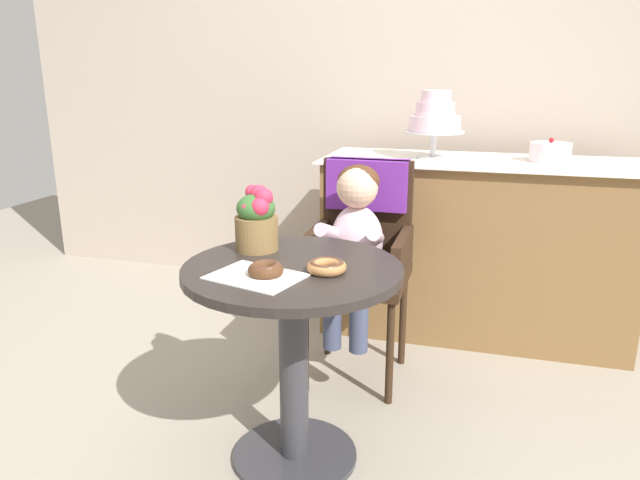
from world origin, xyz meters
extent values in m
plane|color=gray|center=(0.00, 0.00, 0.00)|extent=(8.00, 8.00, 0.00)
cube|color=#B2A393|center=(0.00, 1.85, 1.35)|extent=(4.80, 0.10, 2.70)
cylinder|color=#282321|center=(0.00, 0.00, 0.70)|extent=(0.72, 0.72, 0.03)
cylinder|color=#333338|center=(0.00, 0.00, 0.34)|extent=(0.10, 0.10, 0.69)
cylinder|color=#333338|center=(0.00, 0.00, 0.01)|extent=(0.44, 0.44, 0.02)
cube|color=#332114|center=(0.08, 0.63, 0.47)|extent=(0.42, 0.42, 0.04)
cube|color=#332114|center=(0.08, 0.82, 0.72)|extent=(0.40, 0.04, 0.46)
cube|color=#332114|center=(-0.11, 0.63, 0.58)|extent=(0.04, 0.38, 0.18)
cube|color=#332114|center=(0.27, 0.63, 0.58)|extent=(0.04, 0.38, 0.18)
cube|color=#6B2893|center=(0.08, 0.82, 0.84)|extent=(0.36, 0.11, 0.22)
cylinder|color=#332114|center=(-0.10, 0.45, 0.23)|extent=(0.03, 0.03, 0.45)
cylinder|color=#332114|center=(0.26, 0.45, 0.23)|extent=(0.03, 0.03, 0.45)
cylinder|color=#332114|center=(-0.10, 0.81, 0.23)|extent=(0.03, 0.03, 0.45)
cylinder|color=#332114|center=(0.26, 0.81, 0.23)|extent=(0.03, 0.03, 0.45)
ellipsoid|color=silver|center=(0.08, 0.61, 0.64)|extent=(0.22, 0.16, 0.30)
sphere|color=#E0B293|center=(0.08, 0.60, 0.87)|extent=(0.17, 0.17, 0.17)
ellipsoid|color=#4C2D19|center=(0.08, 0.62, 0.89)|extent=(0.17, 0.17, 0.14)
cylinder|color=silver|center=(-0.02, 0.52, 0.69)|extent=(0.08, 0.23, 0.13)
sphere|color=#E0B293|center=(-0.01, 0.44, 0.62)|extent=(0.06, 0.06, 0.06)
cylinder|color=silver|center=(0.17, 0.52, 0.69)|extent=(0.08, 0.23, 0.13)
sphere|color=#E0B293|center=(0.17, 0.44, 0.62)|extent=(0.06, 0.06, 0.06)
cylinder|color=#3F4760|center=(0.02, 0.53, 0.53)|extent=(0.09, 0.22, 0.09)
cylinder|color=#3F4760|center=(0.02, 0.42, 0.36)|extent=(0.08, 0.08, 0.26)
cylinder|color=#3F4760|center=(0.13, 0.53, 0.53)|extent=(0.09, 0.22, 0.09)
cylinder|color=#3F4760|center=(0.13, 0.42, 0.36)|extent=(0.08, 0.08, 0.26)
cube|color=white|center=(-0.07, -0.13, 0.72)|extent=(0.32, 0.27, 0.00)
torus|color=#AD7542|center=(0.12, -0.03, 0.74)|extent=(0.13, 0.13, 0.04)
torus|color=#512D1E|center=(0.12, -0.03, 0.75)|extent=(0.11, 0.11, 0.02)
torus|color=#4C2D19|center=(-0.05, -0.12, 0.74)|extent=(0.11, 0.11, 0.04)
torus|color=#512D1E|center=(-0.05, -0.12, 0.75)|extent=(0.09, 0.09, 0.02)
cylinder|color=brown|center=(-0.18, 0.14, 0.78)|extent=(0.15, 0.15, 0.12)
ellipsoid|color=#38662D|center=(-0.18, 0.14, 0.87)|extent=(0.14, 0.14, 0.10)
sphere|color=#D82D4C|center=(-0.15, 0.13, 0.91)|extent=(0.07, 0.07, 0.07)
sphere|color=#D82D4C|center=(-0.17, 0.16, 0.92)|extent=(0.07, 0.07, 0.07)
sphere|color=#D82D4C|center=(-0.20, 0.17, 0.92)|extent=(0.05, 0.05, 0.05)
sphere|color=#D82D4C|center=(-0.20, 0.14, 0.86)|extent=(0.06, 0.06, 0.06)
sphere|color=#D82D4C|center=(-0.19, 0.10, 0.88)|extent=(0.05, 0.05, 0.05)
sphere|color=#D82D4C|center=(-0.15, 0.10, 0.88)|extent=(0.07, 0.07, 0.07)
cube|color=olive|center=(0.55, 1.30, 0.45)|extent=(1.50, 0.56, 0.90)
cube|color=white|center=(0.55, 1.30, 0.90)|extent=(1.56, 0.62, 0.01)
cylinder|color=silver|center=(0.31, 1.30, 0.91)|extent=(0.16, 0.16, 0.01)
cylinder|color=silver|center=(0.31, 1.30, 0.97)|extent=(0.03, 0.03, 0.12)
cylinder|color=silver|center=(0.31, 1.30, 1.03)|extent=(0.30, 0.30, 0.01)
cylinder|color=silver|center=(0.31, 1.30, 1.08)|extent=(0.26, 0.25, 0.08)
cylinder|color=silver|center=(0.31, 1.30, 1.05)|extent=(0.26, 0.26, 0.01)
cylinder|color=silver|center=(0.31, 1.30, 1.15)|extent=(0.19, 0.19, 0.07)
cylinder|color=silver|center=(0.31, 1.30, 1.12)|extent=(0.19, 0.19, 0.01)
cylinder|color=silver|center=(0.31, 1.30, 1.21)|extent=(0.15, 0.15, 0.06)
cylinder|color=silver|center=(0.31, 1.30, 1.19)|extent=(0.15, 0.15, 0.01)
cylinder|color=silver|center=(0.87, 1.34, 0.95)|extent=(0.19, 0.19, 0.09)
sphere|color=red|center=(0.87, 1.34, 1.00)|extent=(0.02, 0.02, 0.02)
camera|label=1|loc=(0.59, -1.73, 1.33)|focal=33.34mm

